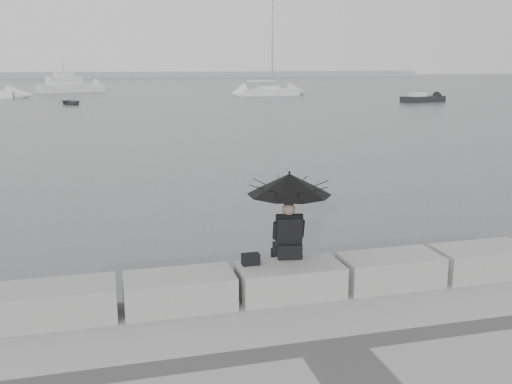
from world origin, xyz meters
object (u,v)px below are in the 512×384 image
object	(u,v)px
sailboat_right	(269,91)
motor_cruiser	(71,86)
seated_person	(289,194)
dinghy	(72,102)
small_motorboat	(423,99)

from	to	relation	value
sailboat_right	motor_cruiser	bearing A→B (deg)	140.74
seated_person	sailboat_right	world-z (taller)	sailboat_right
seated_person	dinghy	bearing A→B (deg)	106.06
dinghy	sailboat_right	bearing A→B (deg)	-7.24
seated_person	small_motorboat	bearing A→B (deg)	66.62
sailboat_right	dinghy	world-z (taller)	sailboat_right
motor_cruiser	dinghy	world-z (taller)	motor_cruiser
seated_person	small_motorboat	world-z (taller)	seated_person
sailboat_right	small_motorboat	world-z (taller)	sailboat_right
small_motorboat	dinghy	world-z (taller)	small_motorboat
motor_cruiser	small_motorboat	size ratio (longest dim) A/B	1.83
seated_person	sailboat_right	distance (m)	63.97
seated_person	sailboat_right	bearing A→B (deg)	83.81
seated_person	dinghy	xyz separation A→B (m)	(-5.90, 51.27, -1.78)
motor_cruiser	dinghy	size ratio (longest dim) A/B	3.15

